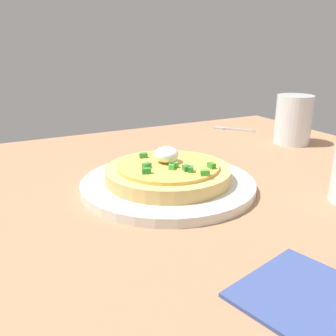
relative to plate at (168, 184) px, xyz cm
name	(u,v)px	position (x,y,z in cm)	size (l,w,h in cm)	color
dining_table	(234,202)	(6.87, 7.81, -1.99)	(96.77, 89.43, 2.57)	#A97654
plate	(168,184)	(0.00, 0.00, 0.00)	(27.22, 27.22, 1.40)	silver
pizza	(168,172)	(-0.02, 0.01, 2.04)	(19.54, 19.54, 5.12)	#DCB267
cup_near	(293,122)	(-11.68, 37.56, 4.17)	(7.99, 7.99, 10.82)	silver
fork	(230,129)	(-28.81, 33.12, -0.45)	(8.96, 7.54, 0.50)	#B7B7BC
napkin	(311,299)	(29.77, -0.90, -0.50)	(11.64, 11.64, 0.40)	#384B88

